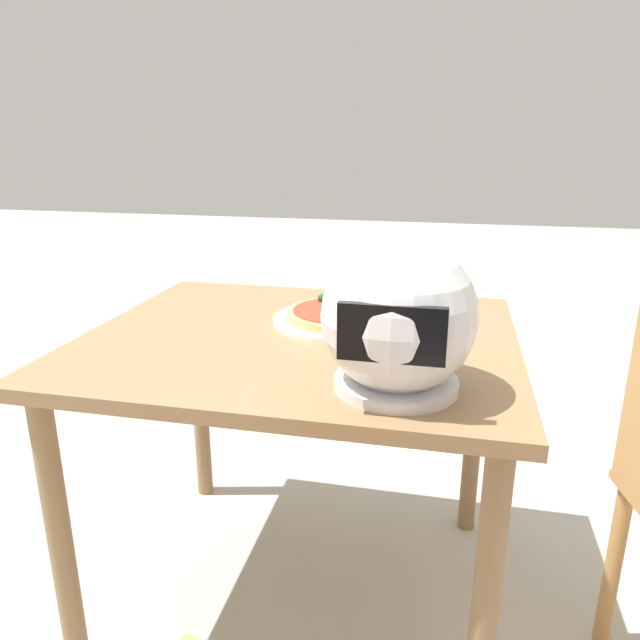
% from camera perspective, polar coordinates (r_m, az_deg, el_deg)
% --- Properties ---
extents(ground_plane, '(14.00, 14.00, 0.00)m').
position_cam_1_polar(ground_plane, '(1.74, -1.69, -24.35)').
color(ground_plane, '#B2ADA3').
extents(dining_table, '(0.98, 0.84, 0.72)m').
position_cam_1_polar(dining_table, '(1.40, -1.92, -4.98)').
color(dining_table, olive).
rests_on(dining_table, ground).
extents(pizza_plate, '(0.32, 0.32, 0.01)m').
position_cam_1_polar(pizza_plate, '(1.45, 1.84, 0.00)').
color(pizza_plate, white).
rests_on(pizza_plate, dining_table).
extents(pizza, '(0.26, 0.26, 0.05)m').
position_cam_1_polar(pizza, '(1.45, 1.84, 0.71)').
color(pizza, tan).
rests_on(pizza, pizza_plate).
extents(motorcycle_helmet, '(0.28, 0.28, 0.28)m').
position_cam_1_polar(motorcycle_helmet, '(1.04, 7.59, 0.08)').
color(motorcycle_helmet, silver).
rests_on(motorcycle_helmet, dining_table).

